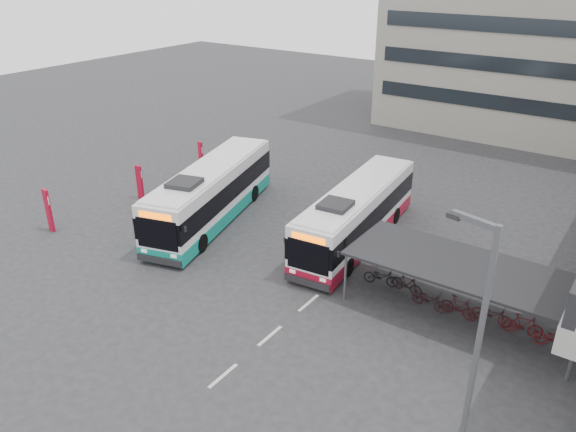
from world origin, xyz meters
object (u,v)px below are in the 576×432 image
Objects in this scene: bus_teal at (212,193)px; lamp_post at (474,347)px; bus_main at (356,215)px; pedestrian at (309,237)px.

bus_teal is 1.45× the size of lamp_post.
lamp_post reaches higher than bus_main.
pedestrian is 0.18× the size of lamp_post.
bus_main is 7.58× the size of pedestrian.
pedestrian is at bearing -127.20° from bus_main.
bus_teal reaches higher than pedestrian.
bus_teal is 6.98m from pedestrian.
lamp_post is at bearing -56.01° from bus_main.
bus_main is 16.05m from lamp_post.
lamp_post reaches higher than pedestrian.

